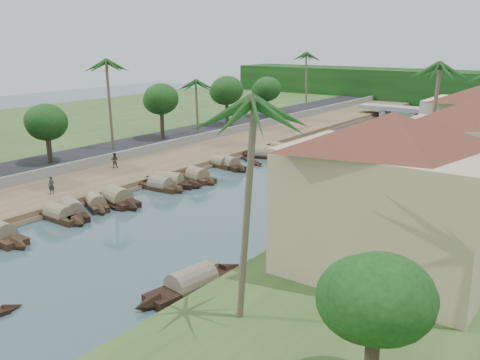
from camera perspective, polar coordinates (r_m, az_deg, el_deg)
The scene contains 40 objects.
ground at distance 46.51m, azimuth -6.73°, elevation -4.70°, with size 220.00×220.00×0.00m, color #395055.
left_bank at distance 71.04m, azimuth -5.47°, elevation 2.56°, with size 10.00×180.00×0.80m, color brown.
right_bank at distance 55.33m, azimuth 23.07°, elevation -1.96°, with size 16.00×180.00×1.20m, color #304C1E.
road at distance 76.74m, azimuth -10.28°, elevation 3.54°, with size 8.00×180.00×1.40m, color black.
retaining_wall at distance 73.63m, azimuth -7.96°, elevation 3.68°, with size 0.40×180.00×1.10m, color slate.
far_left_fill at distance 97.30m, azimuth -21.29°, elevation 5.13°, with size 45.00×220.00×1.35m, color #304C1E.
treeline at distance 135.98m, azimuth 23.18°, elevation 8.88°, with size 120.00×14.00×8.00m.
bridge at distance 109.22m, azimuth 19.70°, elevation 6.80°, with size 28.00×4.00×2.40m.
building_near at distance 33.33m, azimuth 15.38°, elevation -1.57°, with size 14.85×14.85×10.20m.
building_mid at distance 48.13m, azimuth 23.24°, elevation 2.43°, with size 14.11×14.11×9.70m.
sampan_2 at distance 49.80m, azimuth -18.75°, elevation -3.58°, with size 7.26×1.79×1.95m.
sampan_3 at distance 50.69m, azimuth -17.49°, elevation -3.15°, with size 7.97×4.75×2.16m.
sampan_4 at distance 52.30m, azimuth -15.12°, elevation -2.42°, with size 6.30×4.04×1.86m.
sampan_5 at distance 53.12m, azimuth -12.92°, elevation -2.00°, with size 7.84×3.50×2.41m.
sampan_6 at distance 57.04m, azimuth -8.49°, elevation -0.62°, with size 6.69×2.01×2.01m.
sampan_7 at distance 58.33m, azimuth -7.62°, elevation -0.23°, with size 8.45×4.07×2.21m.
sampan_8 at distance 60.22m, azimuth -4.57°, elevation 0.34°, with size 7.03×3.28×2.14m.
sampan_9 at distance 66.14m, azimuth -1.22°, elevation 1.70°, with size 8.03×4.21×2.05m.
sampan_10 at distance 66.58m, azimuth -2.27°, elevation 1.78°, with size 6.57×2.30×1.84m.
sampan_11 at distance 71.57m, azimuth 2.76°, elevation 2.72°, with size 8.07×4.78×2.29m.
sampan_12 at distance 72.50m, azimuth 3.19°, elevation 2.86°, with size 7.81×4.55×1.93m.
sampan_13 at distance 75.46m, azimuth 4.16°, elevation 3.32°, with size 6.67×3.01×1.85m.
sampan_14 at distance 34.68m, azimuth -5.18°, elevation -11.00°, with size 2.91×9.15×2.18m.
sampan_15 at distance 45.99m, azimuth 6.50°, elevation -4.38°, with size 3.38×7.21×1.94m.
sampan_16 at distance 62.37m, azimuth 15.53°, elevation 0.34°, with size 4.21×8.77×2.13m.
canoe_1 at distance 52.67m, azimuth -13.74°, elevation -2.56°, with size 5.14×2.02×0.82m.
canoe_2 at distance 69.15m, azimuth 1.19°, elevation 2.03°, with size 5.82×4.08×0.91m.
palm_0 at distance 25.71m, azimuth 0.29°, elevation 7.87°, with size 3.20×3.20×13.03m.
palm_1 at distance 40.51m, azimuth 15.34°, elevation 4.92°, with size 3.20×3.20×9.39m.
palm_2 at distance 54.11m, azimuth 20.18°, elevation 11.17°, with size 3.20×3.20×13.50m.
palm_5 at distance 70.98m, azimuth -13.94°, elevation 11.98°, with size 3.20×3.20×12.86m.
palm_6 at distance 80.41m, azimuth -4.63°, elevation 10.34°, with size 3.20×3.20×9.49m.
palm_8 at distance 104.99m, azimuth 7.23°, elevation 13.09°, with size 3.20×3.20×12.81m.
tree_2 at distance 65.79m, azimuth -19.92°, elevation 5.74°, with size 4.79×4.79×6.68m.
tree_3 at distance 77.84m, azimuth -8.40°, elevation 8.46°, with size 4.95×4.95×7.70m.
tree_4 at distance 89.60m, azimuth -1.42°, elevation 9.46°, with size 5.36×5.36×7.88m.
tree_5 at distance 99.60m, azimuth 2.86°, elevation 9.59°, with size 5.09×5.09×7.05m.
tree_7 at distance 22.20m, azimuth 14.29°, elevation -12.36°, with size 4.24×4.24×6.17m.
person_near at distance 55.00m, azimuth -19.47°, elevation -0.54°, with size 0.64×0.42×1.76m, color #282A31.
person_far at distance 64.20m, azimuth -13.24°, elevation 2.08°, with size 0.87×0.68×1.79m, color #343224.
Camera 1 is at (29.78, -32.17, 15.55)m, focal length 40.00 mm.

